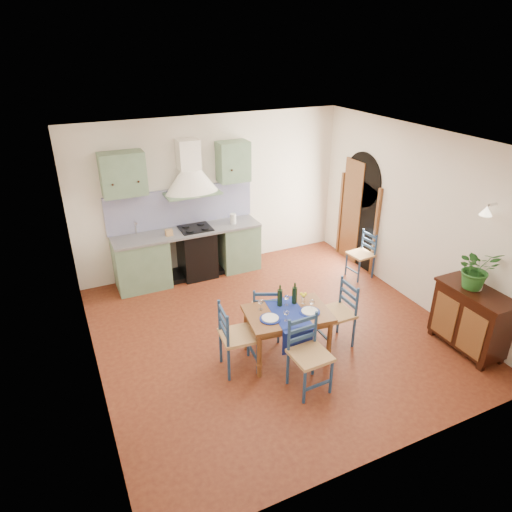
# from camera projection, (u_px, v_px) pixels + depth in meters

# --- Properties ---
(floor) EXTENTS (5.00, 5.00, 0.00)m
(floor) POSITION_uv_depth(u_px,v_px,m) (274.00, 331.00, 6.83)
(floor) COLOR #49180F
(floor) RESTS_ON ground
(back_wall) EXTENTS (5.00, 0.96, 2.80)m
(back_wall) POSITION_uv_depth(u_px,v_px,m) (192.00, 220.00, 8.06)
(back_wall) COLOR beige
(back_wall) RESTS_ON ground
(right_wall) EXTENTS (0.26, 5.00, 2.80)m
(right_wall) POSITION_uv_depth(u_px,v_px,m) (404.00, 216.00, 7.42)
(right_wall) COLOR beige
(right_wall) RESTS_ON ground
(left_wall) EXTENTS (0.04, 5.00, 2.80)m
(left_wall) POSITION_uv_depth(u_px,v_px,m) (83.00, 284.00, 5.26)
(left_wall) COLOR beige
(left_wall) RESTS_ON ground
(ceiling) EXTENTS (5.00, 5.00, 0.01)m
(ceiling) POSITION_uv_depth(u_px,v_px,m) (278.00, 142.00, 5.60)
(ceiling) COLOR white
(ceiling) RESTS_ON back_wall
(dining_table) EXTENTS (1.19, 0.92, 1.02)m
(dining_table) POSITION_uv_depth(u_px,v_px,m) (288.00, 317.00, 6.04)
(dining_table) COLOR brown
(dining_table) RESTS_ON ground
(chair_near) EXTENTS (0.47, 0.47, 0.96)m
(chair_near) POSITION_uv_depth(u_px,v_px,m) (309.00, 354.00, 5.54)
(chair_near) COLOR navy
(chair_near) RESTS_ON ground
(chair_far) EXTENTS (0.53, 0.53, 0.86)m
(chair_far) POSITION_uv_depth(u_px,v_px,m) (266.00, 311.00, 6.51)
(chair_far) COLOR navy
(chair_far) RESTS_ON ground
(chair_left) EXTENTS (0.50, 0.50, 0.97)m
(chair_left) POSITION_uv_depth(u_px,v_px,m) (236.00, 337.00, 5.85)
(chair_left) COLOR navy
(chair_left) RESTS_ON ground
(chair_right) EXTENTS (0.45, 0.45, 0.95)m
(chair_right) POSITION_uv_depth(u_px,v_px,m) (338.00, 313.00, 6.37)
(chair_right) COLOR navy
(chair_right) RESTS_ON ground
(chair_spare) EXTENTS (0.43, 0.43, 0.84)m
(chair_spare) POSITION_uv_depth(u_px,v_px,m) (362.00, 254.00, 8.21)
(chair_spare) COLOR navy
(chair_spare) RESTS_ON ground
(sideboard) EXTENTS (0.50, 1.05, 0.94)m
(sideboard) POSITION_uv_depth(u_px,v_px,m) (471.00, 317.00, 6.24)
(sideboard) COLOR black
(sideboard) RESTS_ON ground
(potted_plant) EXTENTS (0.64, 0.61, 0.57)m
(potted_plant) POSITION_uv_depth(u_px,v_px,m) (477.00, 269.00, 6.01)
(potted_plant) COLOR #21571F
(potted_plant) RESTS_ON sideboard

